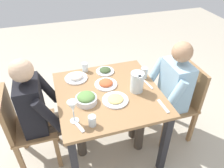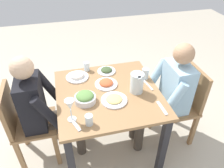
{
  "view_description": "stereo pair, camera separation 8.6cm",
  "coord_description": "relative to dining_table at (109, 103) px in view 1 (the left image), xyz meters",
  "views": [
    {
      "loc": [
        -1.49,
        0.42,
        1.99
      ],
      "look_at": [
        0.05,
        -0.05,
        0.8
      ],
      "focal_mm": 34.95,
      "sensor_mm": 36.0,
      "label": 1
    },
    {
      "loc": [
        -1.52,
        0.34,
        1.99
      ],
      "look_at": [
        0.05,
        -0.05,
        0.8
      ],
      "focal_mm": 34.95,
      "sensor_mm": 36.0,
      "label": 2
    }
  ],
  "objects": [
    {
      "name": "diner_far",
      "position": [
        0.08,
        0.59,
        0.01
      ],
      "size": [
        0.48,
        0.53,
        1.17
      ],
      "color": "black",
      "rests_on": "ground_plane"
    },
    {
      "name": "diner_near",
      "position": [
        -0.02,
        -0.59,
        0.01
      ],
      "size": [
        0.48,
        0.53,
        1.17
      ],
      "color": "#9EC6E0",
      "rests_on": "ground_plane"
    },
    {
      "name": "plate_fries",
      "position": [
        -0.13,
        -0.02,
        0.14
      ],
      "size": [
        0.23,
        0.23,
        0.04
      ],
      "color": "white",
      "rests_on": "dining_table"
    },
    {
      "name": "plate_rice_curry",
      "position": [
        0.11,
        -0.01,
        0.14
      ],
      "size": [
        0.21,
        0.21,
        0.05
      ],
      "color": "white",
      "rests_on": "dining_table"
    },
    {
      "name": "plate_dolmas",
      "position": [
        0.33,
        -0.06,
        0.14
      ],
      "size": [
        0.19,
        0.19,
        0.04
      ],
      "color": "white",
      "rests_on": "dining_table"
    },
    {
      "name": "knife_near",
      "position": [
        0.02,
        -0.39,
        0.13
      ],
      "size": [
        0.19,
        0.05,
        0.01
      ],
      "primitive_type": "cube",
      "rotation": [
        0.0,
        0.0,
        0.15
      ],
      "color": "silver",
      "rests_on": "dining_table"
    },
    {
      "name": "water_glass_near_right",
      "position": [
        0.41,
        0.13,
        0.17
      ],
      "size": [
        0.06,
        0.06,
        0.09
      ],
      "primitive_type": "cylinder",
      "color": "silver",
      "rests_on": "dining_table"
    },
    {
      "name": "plate_yoghurt",
      "position": [
        0.3,
        0.25,
        0.14
      ],
      "size": [
        0.22,
        0.22,
        0.06
      ],
      "color": "white",
      "rests_on": "dining_table"
    },
    {
      "name": "chair_far",
      "position": [
        0.08,
        0.79,
        -0.14
      ],
      "size": [
        0.4,
        0.4,
        0.87
      ],
      "color": "#997047",
      "rests_on": "ground_plane"
    },
    {
      "name": "water_pitcher",
      "position": [
        -0.05,
        -0.25,
        0.22
      ],
      "size": [
        0.16,
        0.12,
        0.19
      ],
      "color": "silver",
      "rests_on": "dining_table"
    },
    {
      "name": "salad_bowl",
      "position": [
        -0.08,
        0.22,
        0.17
      ],
      "size": [
        0.19,
        0.19,
        0.09
      ],
      "color": "white",
      "rests_on": "dining_table"
    },
    {
      "name": "water_glass_center",
      "position": [
        0.13,
        -0.4,
        0.18
      ],
      "size": [
        0.07,
        0.07,
        0.11
      ],
      "primitive_type": "cylinder",
      "color": "silver",
      "rests_on": "dining_table"
    },
    {
      "name": "dining_table",
      "position": [
        0.0,
        0.0,
        0.0
      ],
      "size": [
        0.93,
        0.93,
        0.76
      ],
      "color": "#997047",
      "rests_on": "ground_plane"
    },
    {
      "name": "fork_near",
      "position": [
        -0.32,
        -0.38,
        0.13
      ],
      "size": [
        0.17,
        0.03,
        0.01
      ],
      "primitive_type": "cube",
      "rotation": [
        0.0,
        0.0,
        0.03
      ],
      "color": "silver",
      "rests_on": "dining_table"
    },
    {
      "name": "fork_far",
      "position": [
        -0.32,
        0.34,
        0.13
      ],
      "size": [
        0.17,
        0.09,
        0.01
      ],
      "primitive_type": "cube",
      "rotation": [
        0.0,
        0.0,
        0.37
      ],
      "color": "silver",
      "rests_on": "dining_table"
    },
    {
      "name": "wine_glass",
      "position": [
        -0.27,
        0.35,
        0.27
      ],
      "size": [
        0.08,
        0.08,
        0.2
      ],
      "color": "silver",
      "rests_on": "dining_table"
    },
    {
      "name": "water_glass_far_right",
      "position": [
        -0.35,
        0.23,
        0.17
      ],
      "size": [
        0.06,
        0.06,
        0.09
      ],
      "primitive_type": "cylinder",
      "color": "silver",
      "rests_on": "dining_table"
    },
    {
      "name": "ground_plane",
      "position": [
        0.0,
        0.0,
        -0.63
      ],
      "size": [
        8.0,
        8.0,
        0.0
      ],
      "primitive_type": "plane",
      "color": "#B7AD99"
    },
    {
      "name": "chair_near",
      "position": [
        -0.02,
        -0.79,
        -0.14
      ],
      "size": [
        0.4,
        0.4,
        0.87
      ],
      "color": "#997047",
      "rests_on": "ground_plane"
    }
  ]
}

